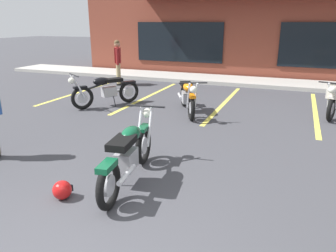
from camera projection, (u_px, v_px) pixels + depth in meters
The scene contains 9 objects.
ground_plane at pixel (179, 149), 6.14m from camera, with size 80.00×80.00×0.00m, color #3D3D42.
sidewalk_kerb at pixel (244, 81), 12.77m from camera, with size 22.00×1.80×0.14m, color #A8A59E.
brick_storefront_building at pixel (260, 27), 15.73m from camera, with size 15.56×6.97×4.09m.
painted_stall_lines at pixel (224, 103), 9.61m from camera, with size 10.07×4.80×0.01m.
motorcycle_foreground_classic at pixel (129, 153), 4.76m from camera, with size 0.73×2.10×0.98m.
motorcycle_red_sportbike at pixel (106, 90), 9.19m from camera, with size 1.40×1.84×0.98m.
motorcycle_blue_standard at pixel (187, 96), 8.45m from camera, with size 1.21×1.94×0.98m.
person_in_black_shirt at pixel (118, 60), 12.13m from camera, with size 0.39×0.58×1.68m.
helmet_on_pavement at pixel (62, 190), 4.39m from camera, with size 0.26×0.26×0.26m.
Camera 1 is at (1.92, -1.78, 2.30)m, focal length 34.59 mm.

